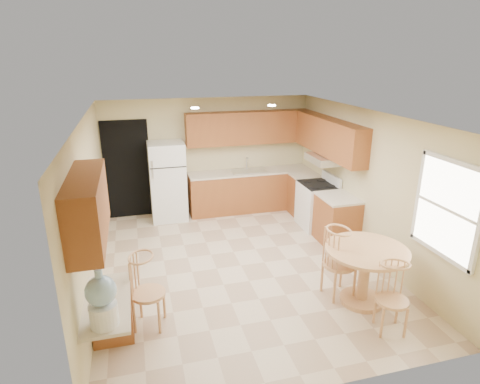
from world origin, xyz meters
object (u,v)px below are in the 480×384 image
object	(u,v)px
water_crock	(102,300)
chair_table_b	(398,296)
refrigerator	(168,181)
chair_desk	(148,288)
stove	(317,205)
dining_table	(365,268)
chair_table_a	(343,259)

from	to	relation	value
water_crock	chair_table_b	bearing A→B (deg)	-1.09
refrigerator	water_crock	distance (m)	4.65
chair_table_b	chair_desk	world-z (taller)	chair_desk
water_crock	chair_desk	bearing A→B (deg)	61.38
stove	chair_desk	world-z (taller)	stove
dining_table	water_crock	world-z (taller)	water_crock
chair_desk	water_crock	size ratio (longest dim) A/B	1.57
dining_table	chair_table_b	world-z (taller)	chair_table_b
stove	chair_table_b	size ratio (longest dim) A/B	1.18
stove	chair_desk	bearing A→B (deg)	-144.54
chair_table_b	chair_desk	size ratio (longest dim) A/B	0.93
stove	dining_table	xyz separation A→B (m)	(-0.52, -2.63, 0.08)
chair_table_b	chair_desk	xyz separation A→B (m)	(-2.95, 0.89, 0.05)
chair_table_b	chair_table_a	bearing A→B (deg)	-58.24
chair_desk	chair_table_a	bearing A→B (deg)	106.02
chair_table_a	water_crock	world-z (taller)	water_crock
chair_table_b	chair_desk	bearing A→B (deg)	-1.15
chair_table_a	chair_desk	size ratio (longest dim) A/B	1.05
stove	chair_table_a	size ratio (longest dim) A/B	1.04
dining_table	chair_table_a	distance (m)	0.31
stove	chair_table_a	world-z (taller)	stove
refrigerator	dining_table	bearing A→B (deg)	-58.58
stove	water_crock	bearing A→B (deg)	-139.94
chair_table_b	chair_desk	distance (m)	3.08
stove	dining_table	world-z (taller)	stove
refrigerator	water_crock	xyz separation A→B (m)	(-1.05, -4.52, 0.23)
refrigerator	stove	size ratio (longest dim) A/B	1.52
stove	chair_desk	size ratio (longest dim) A/B	1.09
water_crock	refrigerator	bearing A→B (deg)	76.92
refrigerator	stove	distance (m)	3.14
stove	chair_table_a	distance (m)	2.60
chair_desk	dining_table	bearing A→B (deg)	103.12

